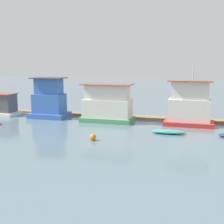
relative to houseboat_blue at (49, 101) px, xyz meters
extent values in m
plane|color=slate|center=(9.70, 0.00, -2.42)|extent=(200.00, 200.00, 0.00)
cube|color=#846B4C|center=(9.70, 3.13, -2.27)|extent=(51.00, 2.06, 0.30)
cube|color=#3866B7|center=(0.00, 0.00, -2.07)|extent=(5.31, 3.82, 0.69)
cube|color=#3866B7|center=(0.00, 0.00, -0.37)|extent=(4.26, 2.78, 2.71)
cube|color=#3866B7|center=(0.00, 0.00, 2.09)|extent=(3.61, 2.13, 2.22)
cube|color=#38383D|center=(0.00, 0.00, 3.26)|extent=(4.56, 3.08, 0.12)
cube|color=#4C9360|center=(8.89, -0.45, -2.12)|extent=(6.92, 3.64, 0.60)
cube|color=silver|center=(8.89, -0.45, -0.62)|extent=(6.33, 3.05, 2.40)
cube|color=silver|center=(8.89, -0.45, 1.55)|extent=(5.73, 2.46, 1.94)
cube|color=brown|center=(8.89, -0.45, 2.58)|extent=(6.63, 3.35, 0.12)
cube|color=red|center=(19.59, 0.01, -2.15)|extent=(6.18, 3.32, 0.53)
cube|color=silver|center=(19.59, 0.01, -0.49)|extent=(5.16, 2.30, 2.79)
cube|color=silver|center=(19.59, 0.01, 2.02)|extent=(4.57, 1.72, 2.24)
cube|color=brown|center=(19.59, 0.01, 3.20)|extent=(5.46, 2.60, 0.12)
cylinder|color=#B2B2B7|center=(19.89, 0.01, 4.43)|extent=(0.12, 0.12, 2.34)
ellipsoid|color=teal|center=(17.62, -5.47, -2.18)|extent=(3.85, 1.38, 0.48)
cube|color=#997F60|center=(17.62, -5.47, -2.01)|extent=(0.21, 1.00, 0.08)
sphere|color=orange|center=(10.42, -10.53, -2.07)|extent=(0.69, 0.69, 0.69)
camera|label=1|loc=(21.11, -40.02, 5.81)|focal=50.00mm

